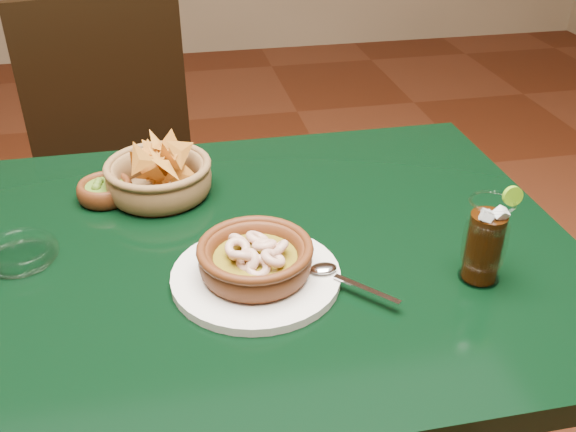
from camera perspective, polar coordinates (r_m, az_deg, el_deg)
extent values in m
cube|color=black|center=(1.03, -7.91, -4.04)|extent=(1.20, 0.80, 0.04)
cylinder|color=black|center=(1.63, 11.42, -5.75)|extent=(0.06, 0.06, 0.71)
cube|color=black|center=(1.71, -13.46, 0.92)|extent=(0.54, 0.54, 0.04)
cylinder|color=black|center=(1.67, -17.42, -10.69)|extent=(0.04, 0.04, 0.48)
cylinder|color=black|center=(1.72, -4.78, -7.56)|extent=(0.04, 0.04, 0.48)
cylinder|color=black|center=(1.98, -19.26, -3.71)|extent=(0.04, 0.04, 0.48)
cylinder|color=black|center=(2.03, -8.59, -1.27)|extent=(0.04, 0.04, 0.48)
cube|color=black|center=(1.78, -15.96, 11.06)|extent=(0.42, 0.13, 0.47)
cylinder|color=silver|center=(0.94, -2.87, -5.37)|extent=(0.25, 0.25, 0.01)
cylinder|color=#441F0C|center=(0.94, -2.89, -4.85)|extent=(0.15, 0.15, 0.01)
torus|color=#441F0C|center=(0.93, -2.92, -3.91)|extent=(0.19, 0.19, 0.04)
torus|color=#441F0C|center=(0.92, -2.95, -2.89)|extent=(0.17, 0.17, 0.01)
cylinder|color=brown|center=(0.93, -2.92, -3.75)|extent=(0.13, 0.13, 0.01)
torus|color=#D0AB96|center=(0.92, -0.90, -3.00)|extent=(0.05, 0.05, 0.04)
torus|color=#D0AB96|center=(0.93, -2.12, -2.59)|extent=(0.05, 0.05, 0.03)
torus|color=#D0AB96|center=(0.96, -2.73, -2.01)|extent=(0.05, 0.05, 0.03)
torus|color=#D0AB96|center=(0.95, -4.34, -2.37)|extent=(0.04, 0.05, 0.05)
torus|color=#D0AB96|center=(0.92, -4.51, -2.89)|extent=(0.04, 0.05, 0.03)
torus|color=#D0AB96|center=(0.90, -4.16, -3.63)|extent=(0.05, 0.05, 0.04)
torus|color=#D0AB96|center=(0.90, -3.61, -3.98)|extent=(0.05, 0.05, 0.04)
torus|color=#D0AB96|center=(0.90, -2.66, -4.57)|extent=(0.04, 0.04, 0.04)
torus|color=#D0AB96|center=(0.90, -1.33, -3.77)|extent=(0.04, 0.04, 0.03)
cube|color=silver|center=(0.91, 7.01, -6.47)|extent=(0.08, 0.08, 0.00)
ellipsoid|color=silver|center=(0.94, 3.18, -4.66)|extent=(0.04, 0.03, 0.01)
cylinder|color=brown|center=(1.18, -11.25, 2.10)|extent=(0.16, 0.16, 0.01)
torus|color=brown|center=(1.17, -11.38, 3.23)|extent=(0.22, 0.22, 0.06)
torus|color=brown|center=(1.16, -11.52, 4.44)|extent=(0.19, 0.19, 0.01)
cone|color=#C47724|center=(1.16, -10.74, 3.23)|extent=(0.06, 0.08, 0.08)
cone|color=#C47724|center=(1.16, -10.61, 5.01)|extent=(0.06, 0.06, 0.07)
cone|color=#C47724|center=(1.11, -10.71, 4.39)|extent=(0.07, 0.09, 0.06)
cone|color=#C47724|center=(1.19, -11.45, 6.39)|extent=(0.07, 0.10, 0.08)
cone|color=#C47724|center=(1.16, -11.13, 3.85)|extent=(0.08, 0.06, 0.09)
cone|color=#C47724|center=(1.20, -11.50, 5.56)|extent=(0.06, 0.08, 0.07)
cone|color=#C47724|center=(1.17, -12.18, 5.07)|extent=(0.07, 0.04, 0.07)
cone|color=#C47724|center=(1.15, -12.27, 4.33)|extent=(0.09, 0.08, 0.04)
cone|color=#C47724|center=(1.19, -12.02, 5.29)|extent=(0.05, 0.10, 0.09)
cone|color=#C47724|center=(1.13, -11.86, 3.62)|extent=(0.08, 0.05, 0.07)
cone|color=#C47724|center=(1.17, -11.10, 4.49)|extent=(0.08, 0.06, 0.08)
cone|color=#C47724|center=(1.18, -10.47, 5.99)|extent=(0.08, 0.03, 0.08)
cone|color=#C47724|center=(1.18, -11.36, 3.88)|extent=(0.07, 0.09, 0.06)
cone|color=#C47724|center=(1.16, -9.50, 5.71)|extent=(0.08, 0.06, 0.09)
cone|color=#C47724|center=(1.19, -11.76, 5.42)|extent=(0.09, 0.06, 0.08)
cone|color=#C47724|center=(1.17, -12.97, 4.89)|extent=(0.09, 0.04, 0.09)
cone|color=#C47724|center=(1.17, -11.44, 3.78)|extent=(0.10, 0.04, 0.09)
cone|color=#C47724|center=(1.19, -11.78, 3.83)|extent=(0.07, 0.06, 0.08)
cone|color=#C47724|center=(1.14, -13.04, 4.90)|extent=(0.07, 0.07, 0.09)
cone|color=#C47724|center=(1.18, -9.47, 3.74)|extent=(0.08, 0.05, 0.09)
cone|color=#C47724|center=(1.13, -11.21, 4.82)|extent=(0.07, 0.10, 0.07)
cone|color=#C47724|center=(1.17, -11.41, 4.56)|extent=(0.05, 0.09, 0.09)
cone|color=#C47724|center=(1.16, -11.74, 3.78)|extent=(0.05, 0.08, 0.07)
cone|color=#C47724|center=(1.18, -11.96, 5.16)|extent=(0.06, 0.08, 0.07)
cylinder|color=#441F0C|center=(1.19, -15.84, 1.57)|extent=(0.08, 0.08, 0.01)
torus|color=#441F0C|center=(1.18, -15.95, 2.22)|extent=(0.12, 0.12, 0.04)
cylinder|color=#335213|center=(1.18, -15.99, 2.45)|extent=(0.07, 0.07, 0.01)
sphere|color=#335213|center=(1.18, -16.55, 2.71)|extent=(0.02, 0.02, 0.02)
sphere|color=#335213|center=(1.16, -15.48, 2.44)|extent=(0.02, 0.02, 0.02)
sphere|color=#335213|center=(1.17, -16.68, 2.42)|extent=(0.02, 0.02, 0.02)
sphere|color=#335213|center=(1.18, -15.24, 2.75)|extent=(0.02, 0.02, 0.02)
sphere|color=#335213|center=(1.19, -16.45, 2.94)|extent=(0.02, 0.02, 0.02)
cylinder|color=white|center=(0.99, 16.55, -5.13)|extent=(0.06, 0.06, 0.01)
torus|color=white|center=(0.96, 17.11, -2.09)|extent=(0.13, 0.13, 0.07)
cylinder|color=black|center=(0.96, 17.02, -2.62)|extent=(0.05, 0.05, 0.11)
cube|color=silver|center=(0.92, 17.19, -0.15)|extent=(0.02, 0.02, 0.02)
cube|color=silver|center=(0.92, 17.24, 0.04)|extent=(0.02, 0.02, 0.02)
cube|color=silver|center=(0.93, 18.43, 0.22)|extent=(0.02, 0.02, 0.02)
cube|color=silver|center=(0.95, 17.23, -0.61)|extent=(0.03, 0.02, 0.02)
cube|color=silver|center=(0.94, 17.57, -0.18)|extent=(0.02, 0.02, 0.02)
cube|color=silver|center=(0.95, 17.56, 0.00)|extent=(0.03, 0.02, 0.02)
torus|color=white|center=(0.92, 17.72, 1.21)|extent=(0.06, 0.06, 0.00)
cylinder|color=#5E9D14|center=(0.93, 19.35, 1.69)|extent=(0.03, 0.01, 0.03)
cylinder|color=white|center=(1.07, -22.65, -3.50)|extent=(0.10, 0.10, 0.01)
torus|color=white|center=(1.06, -22.78, -2.98)|extent=(0.12, 0.12, 0.03)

